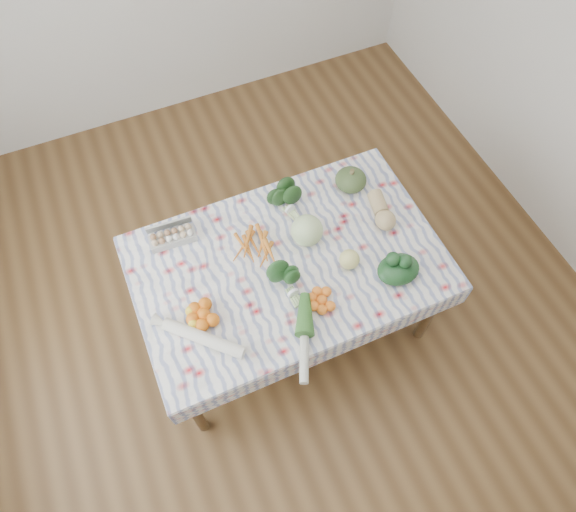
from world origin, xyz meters
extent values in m
plane|color=brown|center=(0.00, 0.00, 0.00)|extent=(4.50, 4.50, 0.00)
cube|color=brown|center=(0.00, 0.00, 0.73)|extent=(1.60, 1.00, 0.04)
cylinder|color=brown|center=(-0.74, -0.44, 0.35)|extent=(0.06, 0.06, 0.71)
cylinder|color=brown|center=(0.74, -0.44, 0.35)|extent=(0.06, 0.06, 0.71)
cylinder|color=brown|center=(-0.74, 0.44, 0.35)|extent=(0.06, 0.06, 0.71)
cylinder|color=brown|center=(0.74, 0.44, 0.35)|extent=(0.06, 0.06, 0.71)
cube|color=white|center=(0.00, 0.00, 0.76)|extent=(1.66, 1.06, 0.01)
cube|color=#ACACA6|center=(-0.53, 0.37, 0.80)|extent=(0.26, 0.12, 0.07)
cube|color=orange|center=(-0.13, 0.13, 0.78)|extent=(0.31, 0.30, 0.04)
ellipsoid|color=#1D3D18|center=(0.13, 0.34, 0.83)|extent=(0.19, 0.18, 0.14)
ellipsoid|color=#41562B|center=(0.54, 0.33, 0.82)|extent=(0.20, 0.20, 0.12)
sphere|color=#BBD792|center=(0.15, 0.09, 0.85)|extent=(0.20, 0.20, 0.18)
ellipsoid|color=tan|center=(0.60, 0.07, 0.82)|extent=(0.16, 0.27, 0.12)
cube|color=orange|center=(-0.52, -0.13, 0.80)|extent=(0.24, 0.24, 0.07)
ellipsoid|color=#1E491D|center=(-0.07, -0.15, 0.82)|extent=(0.18, 0.18, 0.12)
cube|color=orange|center=(0.06, -0.29, 0.79)|extent=(0.22, 0.22, 0.06)
sphere|color=#D8D374|center=(0.29, -0.15, 0.82)|extent=(0.13, 0.13, 0.11)
ellipsoid|color=#143417|center=(0.50, -0.30, 0.81)|extent=(0.29, 0.26, 0.10)
cylinder|color=white|center=(-0.56, -0.25, 0.79)|extent=(0.37, 0.36, 0.06)
cylinder|color=beige|center=(-0.11, -0.45, 0.79)|extent=(0.23, 0.42, 0.05)
camera|label=1|loc=(-0.55, -1.27, 3.16)|focal=32.00mm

